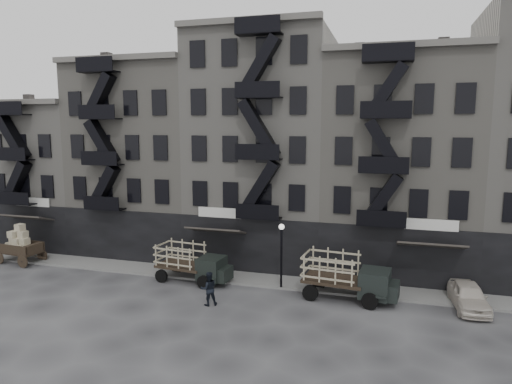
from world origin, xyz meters
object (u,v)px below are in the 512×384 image
(stake_truck_west, at_px, (192,260))
(car_east, at_px, (469,296))
(stake_truck_east, at_px, (347,274))
(pedestrian_mid, at_px, (209,289))
(wagon, at_px, (18,241))

(stake_truck_west, xyz_separation_m, car_east, (17.14, 0.20, -0.72))
(stake_truck_east, distance_m, pedestrian_mid, 8.30)
(wagon, xyz_separation_m, car_east, (31.51, 0.01, -0.93))
(car_east, relative_size, pedestrian_mid, 2.17)
(wagon, relative_size, stake_truck_west, 0.69)
(stake_truck_west, bearing_deg, pedestrian_mid, -46.68)
(stake_truck_west, bearing_deg, wagon, -174.39)
(stake_truck_east, relative_size, car_east, 1.32)
(stake_truck_west, bearing_deg, stake_truck_east, 4.47)
(stake_truck_east, bearing_deg, wagon, -175.15)
(stake_truck_east, xyz_separation_m, car_east, (6.86, 0.53, -0.86))
(stake_truck_east, distance_m, car_east, 6.93)
(wagon, relative_size, stake_truck_east, 0.63)
(wagon, bearing_deg, stake_truck_west, 6.03)
(stake_truck_east, xyz_separation_m, pedestrian_mid, (-7.65, -3.15, -0.60))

